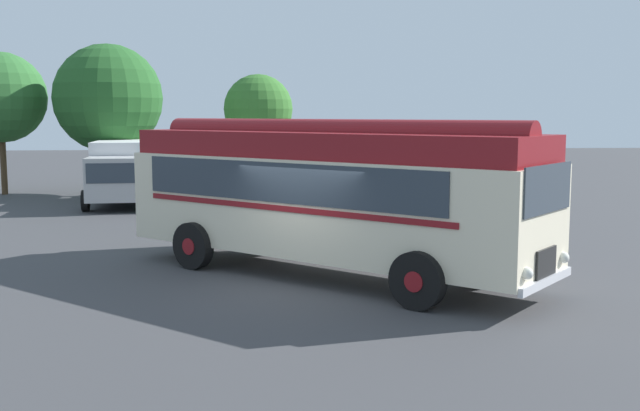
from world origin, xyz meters
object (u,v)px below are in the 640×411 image
at_px(vintage_bus, 326,192).
at_px(car_far_right, 395,184).
at_px(car_mid_left, 252,183).
at_px(car_near_left, 178,184).
at_px(car_mid_right, 322,184).
at_px(box_van, 120,170).

xyz_separation_m(vintage_bus, car_far_right, (3.92, 12.60, -1.05)).
bearing_deg(vintage_bus, car_mid_left, 97.19).
distance_m(car_mid_left, car_far_right, 5.69).
bearing_deg(car_near_left, vintage_bus, -70.86).
bearing_deg(car_mid_right, vintage_bus, -94.71).
height_order(car_mid_right, box_van, box_van).
xyz_separation_m(vintage_bus, box_van, (-6.93, 13.93, -0.53)).
height_order(car_near_left, car_far_right, same).
bearing_deg(vintage_bus, car_far_right, 72.73).
bearing_deg(car_far_right, car_mid_left, 171.01).
bearing_deg(car_far_right, vintage_bus, -107.27).
height_order(car_mid_left, car_far_right, same).
height_order(car_near_left, car_mid_right, same).
distance_m(car_mid_right, car_far_right, 2.87).
relative_size(car_near_left, car_mid_right, 0.99).
distance_m(vintage_bus, car_mid_right, 12.97).
xyz_separation_m(car_mid_right, box_van, (-7.99, 1.05, 0.52)).
bearing_deg(car_near_left, box_van, 162.94).
height_order(car_far_right, box_van, box_van).
relative_size(vintage_bus, car_mid_left, 2.13).
bearing_deg(car_near_left, car_mid_right, -3.35).
xyz_separation_m(car_mid_left, box_van, (-5.23, 0.44, 0.52)).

